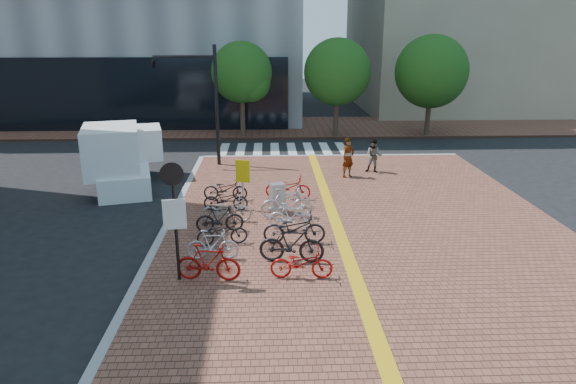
{
  "coord_description": "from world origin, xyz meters",
  "views": [
    {
      "loc": [
        -0.37,
        -15.34,
        6.7
      ],
      "look_at": [
        0.29,
        1.74,
        1.3
      ],
      "focal_mm": 32.0,
      "sensor_mm": 36.0,
      "label": 1
    }
  ],
  "objects_px": {
    "bike_2": "(222,232)",
    "yellow_sign": "(243,176)",
    "utility_box": "(278,198)",
    "bike_12": "(288,197)",
    "notice_sign": "(174,208)",
    "bike_6": "(225,189)",
    "bike_13": "(288,187)",
    "bike_8": "(292,244)",
    "box_truck": "(123,158)",
    "bike_4": "(226,209)",
    "bike_7": "(302,263)",
    "bike_9": "(294,228)",
    "bike_3": "(220,218)",
    "traffic_light_pole": "(188,83)",
    "pedestrian_a": "(348,158)",
    "bike_11": "(287,203)",
    "bike_0": "(208,262)",
    "bike_10": "(291,216)",
    "pedestrian_b": "(374,156)",
    "bike_5": "(226,199)",
    "bike_1": "(213,245)"
  },
  "relations": [
    {
      "from": "bike_0",
      "to": "bike_7",
      "type": "distance_m",
      "value": 2.54
    },
    {
      "from": "bike_11",
      "to": "bike_6",
      "type": "bearing_deg",
      "value": 42.61
    },
    {
      "from": "pedestrian_b",
      "to": "bike_2",
      "type": "bearing_deg",
      "value": -108.11
    },
    {
      "from": "bike_3",
      "to": "bike_4",
      "type": "height_order",
      "value": "bike_3"
    },
    {
      "from": "bike_6",
      "to": "bike_2",
      "type": "bearing_deg",
      "value": -172.89
    },
    {
      "from": "bike_5",
      "to": "bike_8",
      "type": "distance_m",
      "value": 5.2
    },
    {
      "from": "bike_4",
      "to": "bike_11",
      "type": "bearing_deg",
      "value": -83.42
    },
    {
      "from": "bike_10",
      "to": "bike_9",
      "type": "bearing_deg",
      "value": -167.39
    },
    {
      "from": "bike_13",
      "to": "yellow_sign",
      "type": "height_order",
      "value": "yellow_sign"
    },
    {
      "from": "bike_8",
      "to": "bike_13",
      "type": "bearing_deg",
      "value": 6.01
    },
    {
      "from": "bike_7",
      "to": "pedestrian_a",
      "type": "xyz_separation_m",
      "value": [
        2.81,
        10.15,
        0.47
      ]
    },
    {
      "from": "bike_2",
      "to": "yellow_sign",
      "type": "distance_m",
      "value": 3.46
    },
    {
      "from": "bike_2",
      "to": "bike_3",
      "type": "bearing_deg",
      "value": -1.66
    },
    {
      "from": "bike_4",
      "to": "bike_7",
      "type": "xyz_separation_m",
      "value": [
        2.39,
        -4.46,
        -0.01
      ]
    },
    {
      "from": "pedestrian_b",
      "to": "yellow_sign",
      "type": "bearing_deg",
      "value": -119.64
    },
    {
      "from": "bike_0",
      "to": "bike_10",
      "type": "bearing_deg",
      "value": -26.64
    },
    {
      "from": "bike_7",
      "to": "bike_10",
      "type": "height_order",
      "value": "bike_10"
    },
    {
      "from": "bike_4",
      "to": "bike_11",
      "type": "relative_size",
      "value": 0.94
    },
    {
      "from": "bike_7",
      "to": "bike_8",
      "type": "xyz_separation_m",
      "value": [
        -0.23,
        1.03,
        0.12
      ]
    },
    {
      "from": "utility_box",
      "to": "bike_11",
      "type": "bearing_deg",
      "value": -61.87
    },
    {
      "from": "bike_1",
      "to": "bike_0",
      "type": "bearing_deg",
      "value": -178.33
    },
    {
      "from": "bike_11",
      "to": "pedestrian_a",
      "type": "bearing_deg",
      "value": -34.44
    },
    {
      "from": "bike_1",
      "to": "yellow_sign",
      "type": "relative_size",
      "value": 0.79
    },
    {
      "from": "bike_12",
      "to": "notice_sign",
      "type": "distance_m",
      "value": 6.96
    },
    {
      "from": "yellow_sign",
      "to": "bike_8",
      "type": "bearing_deg",
      "value": -70.77
    },
    {
      "from": "bike_6",
      "to": "bike_7",
      "type": "relative_size",
      "value": 1.03
    },
    {
      "from": "bike_0",
      "to": "bike_13",
      "type": "relative_size",
      "value": 0.96
    },
    {
      "from": "bike_6",
      "to": "box_truck",
      "type": "height_order",
      "value": "box_truck"
    },
    {
      "from": "bike_4",
      "to": "box_truck",
      "type": "relative_size",
      "value": 0.33
    },
    {
      "from": "pedestrian_a",
      "to": "traffic_light_pole",
      "type": "xyz_separation_m",
      "value": [
        -7.58,
        2.6,
        3.16
      ]
    },
    {
      "from": "pedestrian_a",
      "to": "pedestrian_b",
      "type": "bearing_deg",
      "value": -4.84
    },
    {
      "from": "bike_4",
      "to": "bike_7",
      "type": "height_order",
      "value": "bike_4"
    },
    {
      "from": "bike_2",
      "to": "bike_5",
      "type": "distance_m",
      "value": 3.3
    },
    {
      "from": "bike_6",
      "to": "bike_13",
      "type": "xyz_separation_m",
      "value": [
        2.52,
        0.06,
        0.02
      ]
    },
    {
      "from": "bike_0",
      "to": "bike_9",
      "type": "height_order",
      "value": "bike_0"
    },
    {
      "from": "bike_9",
      "to": "box_truck",
      "type": "relative_size",
      "value": 0.37
    },
    {
      "from": "bike_8",
      "to": "box_truck",
      "type": "height_order",
      "value": "box_truck"
    },
    {
      "from": "bike_0",
      "to": "bike_13",
      "type": "xyz_separation_m",
      "value": [
        2.44,
        7.04,
        -0.05
      ]
    },
    {
      "from": "bike_2",
      "to": "utility_box",
      "type": "relative_size",
      "value": 1.42
    },
    {
      "from": "bike_4",
      "to": "bike_11",
      "type": "distance_m",
      "value": 2.17
    },
    {
      "from": "bike_10",
      "to": "bike_13",
      "type": "xyz_separation_m",
      "value": [
        0.01,
        3.38,
        0.0
      ]
    },
    {
      "from": "bike_0",
      "to": "notice_sign",
      "type": "xyz_separation_m",
      "value": [
        -0.82,
        0.04,
        1.57
      ]
    },
    {
      "from": "bike_6",
      "to": "bike_10",
      "type": "height_order",
      "value": "bike_10"
    },
    {
      "from": "bike_4",
      "to": "notice_sign",
      "type": "distance_m",
      "value": 4.85
    },
    {
      "from": "bike_4",
      "to": "traffic_light_pole",
      "type": "xyz_separation_m",
      "value": [
        -2.38,
        8.28,
        3.61
      ]
    },
    {
      "from": "bike_9",
      "to": "bike_3",
      "type": "bearing_deg",
      "value": 67.2
    },
    {
      "from": "bike_6",
      "to": "bike_12",
      "type": "xyz_separation_m",
      "value": [
        2.47,
        -1.0,
        -0.04
      ]
    },
    {
      "from": "bike_4",
      "to": "utility_box",
      "type": "bearing_deg",
      "value": -65.55
    },
    {
      "from": "yellow_sign",
      "to": "bike_1",
      "type": "bearing_deg",
      "value": -99.24
    },
    {
      "from": "bike_5",
      "to": "bike_11",
      "type": "height_order",
      "value": "bike_11"
    }
  ]
}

